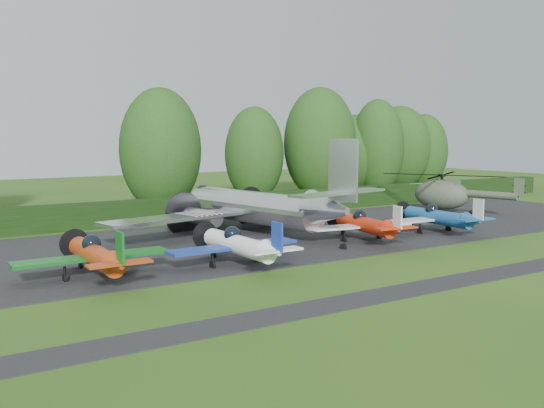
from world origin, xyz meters
TOP-DOWN VIEW (x-y plane):
  - ground at (0.00, 0.00)m, footprint 160.00×160.00m
  - apron at (0.00, 10.00)m, footprint 70.00×18.00m
  - taxiway_verge at (0.00, -6.00)m, footprint 70.00×2.00m
  - hedgerow at (0.00, 21.00)m, footprint 90.00×1.60m
  - transport_plane at (-0.97, 11.70)m, footprint 22.81×17.49m
  - light_plane_red at (-14.92, 4.05)m, footprint 7.89×8.30m
  - light_plane_white at (-7.36, 2.84)m, footprint 7.81×8.21m
  - light_plane_orange at (3.75, 5.02)m, footprint 7.60×7.99m
  - light_plane_blue at (10.68, 4.80)m, footprint 7.73×8.12m
  - helicopter at (20.24, 12.93)m, footprint 11.27×13.20m
  - sign_board at (25.69, 20.50)m, footprint 3.58×0.13m
  - tree_0 at (-1.49, 28.21)m, footprint 7.73×7.73m
  - tree_2 at (33.96, 32.69)m, footprint 8.28×8.28m
  - tree_3 at (26.77, 29.10)m, footprint 6.44×6.44m
  - tree_4 at (37.64, 31.83)m, footprint 6.35×6.35m
  - tree_6 at (18.01, 29.03)m, footprint 8.20×8.20m
  - tree_7 at (10.36, 30.68)m, footprint 6.44×6.44m
  - tree_10 at (26.29, 32.18)m, footprint 10.06×10.06m

SIDE VIEW (x-z plane):
  - ground at x=0.00m, z-range 0.00..0.00m
  - hedgerow at x=0.00m, z-range -1.00..1.00m
  - taxiway_verge at x=0.00m, z-range 0.00..0.00m
  - apron at x=0.00m, z-range 0.00..0.01m
  - light_plane_orange at x=3.75m, z-range -0.24..2.68m
  - light_plane_blue at x=10.68m, z-range -0.25..2.72m
  - light_plane_white at x=-7.36m, z-range -0.25..2.75m
  - light_plane_red at x=-14.92m, z-range -0.25..2.78m
  - sign_board at x=25.69m, z-range 0.35..2.37m
  - helicopter at x=20.24m, z-range 0.13..3.77m
  - transport_plane at x=-0.97m, z-range -1.62..5.69m
  - tree_10 at x=26.29m, z-range -0.01..9.77m
  - tree_4 at x=37.64m, z-range -0.01..10.03m
  - tree_7 at x=10.36m, z-range -0.01..10.32m
  - tree_2 at x=33.96m, z-range -0.01..11.06m
  - tree_3 at x=26.77m, z-range -0.01..11.54m
  - tree_0 at x=-1.49m, z-range -0.01..11.73m
  - tree_6 at x=18.01m, z-range -0.01..12.59m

